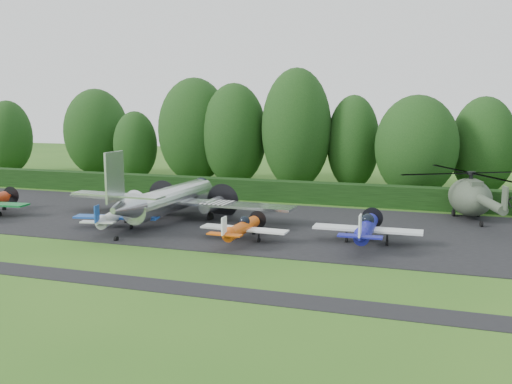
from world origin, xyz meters
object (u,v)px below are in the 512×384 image
(transport_plane, at_px, (170,199))
(light_plane_blue, at_px, (366,228))
(light_plane_white, at_px, (114,216))
(light_plane_orange, at_px, (242,228))
(helicopter, at_px, (470,194))

(transport_plane, distance_m, light_plane_blue, 16.45)
(transport_plane, height_order, light_plane_white, transport_plane)
(transport_plane, xyz_separation_m, light_plane_white, (-2.54, -4.22, -0.76))
(light_plane_orange, bearing_deg, transport_plane, 146.41)
(light_plane_white, xyz_separation_m, light_plane_blue, (18.71, 1.20, 0.14))
(transport_plane, height_order, light_plane_orange, transport_plane)
(light_plane_white, xyz_separation_m, helicopter, (25.63, 12.64, 1.08))
(light_plane_white, distance_m, light_plane_orange, 10.47)
(light_plane_orange, relative_size, light_plane_blue, 0.85)
(transport_plane, bearing_deg, light_plane_white, -124.45)
(transport_plane, xyz_separation_m, light_plane_blue, (16.16, -3.01, -0.63))
(light_plane_orange, distance_m, helicopter, 20.18)
(light_plane_orange, distance_m, light_plane_blue, 8.46)
(light_plane_white, bearing_deg, light_plane_orange, 7.52)
(transport_plane, relative_size, helicopter, 1.41)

